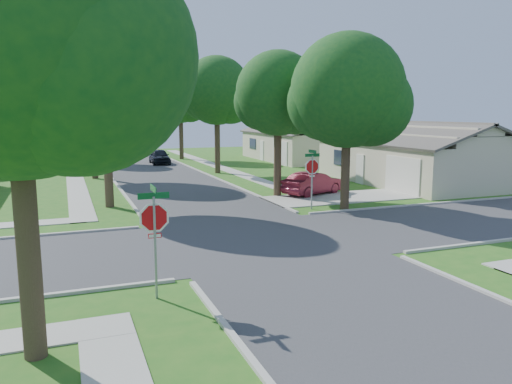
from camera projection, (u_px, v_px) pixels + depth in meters
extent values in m
plane|color=#25601A|center=(259.00, 240.00, 19.04)|extent=(100.00, 100.00, 0.00)
cube|color=#333335|center=(259.00, 240.00, 19.04)|extent=(7.00, 100.00, 0.02)
cube|color=#9E9B91|center=(217.00, 166.00, 45.16)|extent=(1.20, 40.00, 0.04)
cube|color=#9E9B91|center=(74.00, 172.00, 40.82)|extent=(1.20, 40.00, 0.04)
cube|color=#9E9B91|center=(342.00, 197.00, 28.39)|extent=(8.80, 3.60, 0.05)
cube|color=gray|center=(155.00, 248.00, 12.83)|extent=(0.06, 0.06, 2.70)
cylinder|color=white|center=(154.00, 218.00, 12.70)|extent=(1.05, 0.02, 1.05)
cylinder|color=red|center=(154.00, 218.00, 12.70)|extent=(0.90, 0.03, 0.90)
cube|color=red|center=(155.00, 236.00, 12.77)|extent=(0.34, 0.03, 0.12)
cube|color=white|center=(155.00, 236.00, 12.77)|extent=(0.30, 0.03, 0.08)
cube|color=#0C5426|center=(153.00, 196.00, 12.61)|extent=(0.80, 0.02, 0.16)
cube|color=#0C5426|center=(153.00, 189.00, 12.58)|extent=(0.02, 0.80, 0.16)
cube|color=gray|center=(312.00, 183.00, 24.83)|extent=(0.06, 0.06, 2.70)
cylinder|color=white|center=(312.00, 167.00, 24.70)|extent=(1.05, 0.02, 1.05)
cylinder|color=red|center=(312.00, 167.00, 24.70)|extent=(0.90, 0.03, 0.90)
cube|color=red|center=(312.00, 176.00, 24.78)|extent=(0.34, 0.03, 0.12)
cube|color=white|center=(312.00, 176.00, 24.78)|extent=(0.30, 0.03, 0.08)
cube|color=#0C5426|center=(312.00, 155.00, 24.61)|extent=(0.80, 0.02, 0.16)
cube|color=#0C5426|center=(312.00, 152.00, 24.58)|extent=(0.02, 0.80, 0.16)
cylinder|color=#38281C|center=(278.00, 162.00, 28.69)|extent=(0.44, 0.44, 3.95)
sphere|color=#104317|center=(278.00, 93.00, 28.08)|extent=(4.80, 4.80, 4.80)
sphere|color=#104317|center=(295.00, 104.00, 28.03)|extent=(3.46, 3.46, 3.46)
sphere|color=#104317|center=(262.00, 102.00, 28.45)|extent=(3.26, 3.26, 3.26)
cylinder|color=#38281C|center=(217.00, 146.00, 39.72)|extent=(0.44, 0.44, 4.30)
sphere|color=#104317|center=(217.00, 90.00, 39.03)|extent=(5.40, 5.40, 5.40)
sphere|color=#104317|center=(230.00, 99.00, 38.98)|extent=(3.89, 3.89, 3.89)
sphere|color=#104317|center=(205.00, 98.00, 39.45)|extent=(3.67, 3.67, 3.67)
cylinder|color=#38281C|center=(181.00, 139.00, 51.70)|extent=(0.44, 0.44, 4.20)
sphere|color=#104317|center=(180.00, 98.00, 51.05)|extent=(5.00, 5.00, 5.00)
sphere|color=#104317|center=(190.00, 105.00, 51.00)|extent=(3.60, 3.60, 3.60)
sphere|color=#104317|center=(172.00, 103.00, 51.44)|extent=(3.40, 3.40, 3.40)
cylinder|color=#38281C|center=(108.00, 166.00, 25.33)|extent=(0.44, 0.44, 4.25)
sphere|color=#104317|center=(104.00, 80.00, 24.66)|extent=(5.20, 5.20, 5.20)
sphere|color=#104317|center=(125.00, 94.00, 24.60)|extent=(3.74, 3.74, 3.74)
sphere|color=#104317|center=(87.00, 91.00, 25.06)|extent=(3.54, 3.54, 3.54)
cylinder|color=#38281C|center=(94.00, 148.00, 36.37)|extent=(0.44, 0.44, 4.44)
sphere|color=#104317|center=(91.00, 85.00, 35.65)|extent=(5.60, 5.60, 5.60)
sphere|color=#104317|center=(106.00, 95.00, 35.59)|extent=(4.03, 4.03, 4.03)
sphere|color=#104317|center=(78.00, 93.00, 36.08)|extent=(3.81, 3.81, 3.81)
cylinder|color=#38281C|center=(86.00, 142.00, 48.38)|extent=(0.44, 0.44, 3.90)
sphere|color=#104317|center=(84.00, 103.00, 47.79)|extent=(4.60, 4.60, 4.60)
sphere|color=#104317|center=(93.00, 109.00, 47.74)|extent=(3.31, 3.31, 3.31)
sphere|color=#104317|center=(76.00, 108.00, 48.14)|extent=(3.13, 3.13, 3.13)
cylinder|color=#38281C|center=(29.00, 258.00, 9.61)|extent=(0.44, 0.44, 4.04)
sphere|color=#104317|center=(11.00, 13.00, 8.89)|extent=(6.00, 6.00, 6.00)
sphere|color=#104317|center=(76.00, 56.00, 8.83)|extent=(4.32, 4.32, 4.32)
cylinder|color=#38281C|center=(345.00, 174.00, 24.87)|extent=(0.44, 0.44, 3.54)
sphere|color=#104317|center=(348.00, 91.00, 24.23)|extent=(5.60, 5.60, 5.60)
sphere|color=#104317|center=(371.00, 105.00, 24.17)|extent=(4.03, 4.03, 4.03)
sphere|color=#104317|center=(325.00, 102.00, 24.66)|extent=(3.81, 3.81, 3.81)
cube|color=#C1B598|center=(415.00, 162.00, 34.64)|extent=(8.00, 13.00, 2.80)
cube|color=#4D4842|center=(440.00, 132.00, 35.03)|extent=(4.42, 13.60, 1.56)
cube|color=#4D4842|center=(392.00, 133.00, 33.61)|extent=(4.42, 13.60, 1.56)
cube|color=silver|center=(402.00, 175.00, 29.66)|extent=(0.06, 3.20, 2.20)
cube|color=silver|center=(360.00, 169.00, 33.87)|extent=(0.06, 0.90, 2.00)
cube|color=#1E2633|center=(340.00, 158.00, 36.18)|extent=(0.06, 1.80, 1.10)
cube|color=#C1B598|center=(301.00, 146.00, 51.23)|extent=(8.00, 13.00, 2.80)
cube|color=#4D4842|center=(318.00, 126.00, 51.61)|extent=(4.42, 13.60, 1.56)
cube|color=#4D4842|center=(283.00, 126.00, 50.19)|extent=(4.42, 13.60, 1.56)
cube|color=silver|center=(280.00, 153.00, 46.25)|extent=(0.06, 3.20, 2.20)
cube|color=silver|center=(262.00, 151.00, 50.45)|extent=(0.06, 0.90, 2.00)
cube|color=#1E2633|center=(253.00, 144.00, 52.76)|extent=(0.06, 1.80, 1.10)
cube|color=silver|center=(2.00, 155.00, 44.71)|extent=(0.06, 0.90, 2.00)
cube|color=#1E2633|center=(4.00, 147.00, 47.01)|extent=(0.06, 1.80, 1.10)
imported|color=maroon|center=(313.00, 183.00, 29.40)|extent=(4.34, 2.84, 1.35)
imported|color=black|center=(159.00, 156.00, 47.04)|extent=(1.80, 4.20, 1.41)
imported|color=black|center=(101.00, 154.00, 50.87)|extent=(1.90, 4.10, 1.16)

